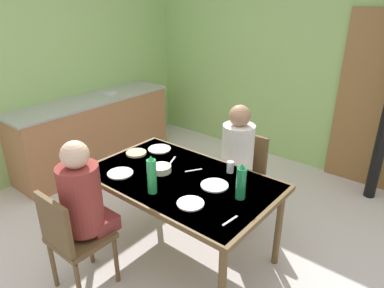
# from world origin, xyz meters

# --- Properties ---
(ground_plane) EXTENTS (6.31, 6.31, 0.00)m
(ground_plane) POSITION_xyz_m (0.00, 0.00, 0.00)
(ground_plane) COLOR silver
(wall_back) EXTENTS (4.49, 0.10, 2.57)m
(wall_back) POSITION_xyz_m (0.00, 2.43, 1.29)
(wall_back) COLOR #95C26C
(wall_back) RESTS_ON ground_plane
(wall_left) EXTENTS (0.10, 3.64, 2.57)m
(wall_left) POSITION_xyz_m (-2.14, 0.61, 1.29)
(wall_left) COLOR #97C16D
(wall_left) RESTS_ON ground_plane
(door_wooden) EXTENTS (0.80, 0.05, 2.00)m
(door_wooden) POSITION_xyz_m (1.10, 2.35, 1.00)
(door_wooden) COLOR olive
(door_wooden) RESTS_ON ground_plane
(kitchen_counter) EXTENTS (0.61, 2.16, 0.91)m
(kitchen_counter) POSITION_xyz_m (-1.81, 0.64, 0.45)
(kitchen_counter) COLOR #A36B45
(kitchen_counter) RESTS_ON ground_plane
(dining_table) EXTENTS (1.56, 0.95, 0.75)m
(dining_table) POSITION_xyz_m (0.25, 0.01, 0.69)
(dining_table) COLOR brown
(dining_table) RESTS_ON ground_plane
(chair_near_diner) EXTENTS (0.40, 0.40, 0.87)m
(chair_near_diner) POSITION_xyz_m (-0.09, -0.82, 0.50)
(chair_near_diner) COLOR brown
(chair_near_diner) RESTS_ON ground_plane
(chair_far_diner) EXTENTS (0.40, 0.40, 0.87)m
(chair_far_diner) POSITION_xyz_m (0.35, 0.84, 0.50)
(chair_far_diner) COLOR brown
(chair_far_diner) RESTS_ON ground_plane
(person_near_diner) EXTENTS (0.30, 0.37, 0.77)m
(person_near_diner) POSITION_xyz_m (-0.09, -0.68, 0.78)
(person_near_diner) COLOR maroon
(person_near_diner) RESTS_ON ground_plane
(person_far_diner) EXTENTS (0.30, 0.37, 0.77)m
(person_far_diner) POSITION_xyz_m (0.35, 0.70, 0.78)
(person_far_diner) COLOR silver
(person_far_diner) RESTS_ON ground_plane
(water_bottle_green_near) EXTENTS (0.07, 0.07, 0.28)m
(water_bottle_green_near) POSITION_xyz_m (0.79, 0.06, 0.88)
(water_bottle_green_near) COLOR #1D864A
(water_bottle_green_near) RESTS_ON dining_table
(water_bottle_green_far) EXTENTS (0.07, 0.07, 0.31)m
(water_bottle_green_far) POSITION_xyz_m (0.23, -0.29, 0.90)
(water_bottle_green_far) COLOR green
(water_bottle_green_far) RESTS_ON dining_table
(serving_bowl_center) EXTENTS (0.17, 0.17, 0.05)m
(serving_bowl_center) POSITION_xyz_m (0.06, -0.01, 0.78)
(serving_bowl_center) COLOR #EAE5C4
(serving_bowl_center) RESTS_ON dining_table
(dinner_plate_near_left) EXTENTS (0.20, 0.20, 0.01)m
(dinner_plate_near_left) POSITION_xyz_m (0.56, -0.23, 0.76)
(dinner_plate_near_left) COLOR white
(dinner_plate_near_left) RESTS_ON dining_table
(dinner_plate_near_right) EXTENTS (0.21, 0.21, 0.01)m
(dinner_plate_near_right) POSITION_xyz_m (-0.18, -0.26, 0.76)
(dinner_plate_near_right) COLOR white
(dinner_plate_near_right) RESTS_ON dining_table
(dinner_plate_far_center) EXTENTS (0.22, 0.22, 0.01)m
(dinner_plate_far_center) POSITION_xyz_m (-0.27, 0.30, 0.76)
(dinner_plate_far_center) COLOR white
(dinner_plate_far_center) RESTS_ON dining_table
(dinner_plate_far_side) EXTENTS (0.22, 0.22, 0.01)m
(dinner_plate_far_side) POSITION_xyz_m (0.54, 0.08, 0.76)
(dinner_plate_far_side) COLOR white
(dinner_plate_far_side) RESTS_ON dining_table
(drinking_glass_by_near_diner) EXTENTS (0.06, 0.06, 0.10)m
(drinking_glass_by_near_diner) POSITION_xyz_m (0.51, 0.35, 0.80)
(drinking_glass_by_near_diner) COLOR silver
(drinking_glass_by_near_diner) RESTS_ON dining_table
(bread_plate_sliced) EXTENTS (0.19, 0.19, 0.02)m
(bread_plate_sliced) POSITION_xyz_m (-0.37, 0.09, 0.76)
(bread_plate_sliced) COLOR #DBB77A
(bread_plate_sliced) RESTS_ON dining_table
(cutlery_knife_near) EXTENTS (0.08, 0.14, 0.00)m
(cutlery_knife_near) POSITION_xyz_m (-0.02, 0.21, 0.76)
(cutlery_knife_near) COLOR silver
(cutlery_knife_near) RESTS_ON dining_table
(cutlery_fork_near) EXTENTS (0.09, 0.14, 0.00)m
(cutlery_fork_near) POSITION_xyz_m (0.25, 0.18, 0.76)
(cutlery_fork_near) COLOR silver
(cutlery_fork_near) RESTS_ON dining_table
(cutlery_knife_far) EXTENTS (0.03, 0.15, 0.00)m
(cutlery_knife_far) POSITION_xyz_m (0.89, -0.22, 0.76)
(cutlery_knife_far) COLOR silver
(cutlery_knife_far) RESTS_ON dining_table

